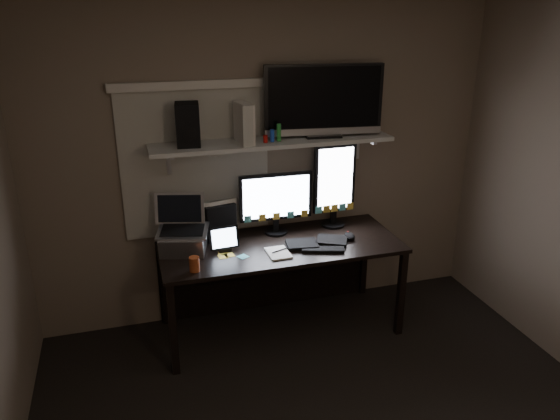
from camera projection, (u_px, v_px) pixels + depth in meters
name	position (u px, v px, depth m)	size (l,w,h in m)	color
back_wall	(267.00, 164.00, 4.24)	(3.60, 3.60, 0.00)	#6E5D4E
window_blinds	(196.00, 164.00, 4.06)	(1.10, 0.02, 1.10)	beige
desk	(276.00, 258.00, 4.26)	(1.80, 0.75, 0.73)	black
wall_shelf	(273.00, 142.00, 4.01)	(1.80, 0.35, 0.03)	#B7B7B2
monitor_landscape	(276.00, 203.00, 4.19)	(0.57, 0.06, 0.50)	black
monitor_portrait	(334.00, 185.00, 4.31)	(0.34, 0.06, 0.69)	black
keyboard	(317.00, 243.00, 4.08)	(0.47, 0.19, 0.03)	black
mouse	(350.00, 236.00, 4.17)	(0.08, 0.12, 0.04)	black
notepad	(278.00, 253.00, 3.93)	(0.15, 0.22, 0.01)	white
tablet	(224.00, 239.00, 3.94)	(0.22, 0.09, 0.19)	black
file_sorter	(220.00, 220.00, 4.13)	(0.24, 0.11, 0.30)	black
laptop	(182.00, 226.00, 3.89)	(0.36, 0.29, 0.40)	#B3B3B8
cup	(194.00, 264.00, 3.66)	(0.07, 0.07, 0.10)	#923B1A
sticky_notes	(235.00, 254.00, 3.91)	(0.29, 0.21, 0.00)	gold
tv	(324.00, 101.00, 4.01)	(0.88, 0.16, 0.53)	black
game_console	(244.00, 123.00, 3.86)	(0.07, 0.24, 0.29)	beige
speaker	(188.00, 124.00, 3.80)	(0.16, 0.20, 0.30)	black
bottles	(272.00, 134.00, 3.91)	(0.20, 0.04, 0.13)	#A50F0C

